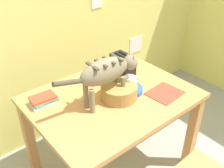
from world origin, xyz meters
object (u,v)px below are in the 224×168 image
object	(u,v)px
cat	(107,72)
saucer_bowl	(129,90)
dining_table	(112,106)
coffee_mug	(130,82)
toaster	(123,65)
book_stack	(43,100)
magazine	(165,93)
wicker_basket	(119,91)

from	to	relation	value
cat	saucer_bowl	distance (m)	0.30
dining_table	coffee_mug	world-z (taller)	coffee_mug
dining_table	cat	bearing A→B (deg)	-153.71
cat	toaster	size ratio (longest dim) A/B	3.25
dining_table	book_stack	distance (m)	0.50
cat	magazine	size ratio (longest dim) A/B	2.70
coffee_mug	toaster	bearing A→B (deg)	60.25
saucer_bowl	wicker_basket	bearing A→B (deg)	-174.64
book_stack	magazine	bearing A→B (deg)	-31.42
dining_table	cat	xyz separation A→B (m)	(-0.07, -0.03, 0.33)
toaster	coffee_mug	bearing A→B (deg)	-119.75
cat	magazine	xyz separation A→B (m)	(0.39, -0.19, -0.24)
cat	saucer_bowl	xyz separation A→B (m)	(0.20, -0.01, -0.22)
coffee_mug	magazine	bearing A→B (deg)	-46.06
saucer_bowl	wicker_basket	xyz separation A→B (m)	(-0.11, -0.01, 0.04)
dining_table	magazine	xyz separation A→B (m)	(0.32, -0.23, 0.10)
magazine	wicker_basket	size ratio (longest dim) A/B	0.92
dining_table	toaster	xyz separation A→B (m)	(0.27, 0.19, 0.18)
dining_table	cat	world-z (taller)	cat
dining_table	coffee_mug	bearing A→B (deg)	-15.99
toaster	saucer_bowl	bearing A→B (deg)	-120.43
cat	book_stack	bearing A→B (deg)	-124.37
toaster	magazine	bearing A→B (deg)	-83.05
book_stack	saucer_bowl	bearing A→B (deg)	-25.55
magazine	saucer_bowl	bearing A→B (deg)	129.99
magazine	wicker_basket	bearing A→B (deg)	144.24
book_stack	toaster	size ratio (longest dim) A/B	0.95
cat	wicker_basket	xyz separation A→B (m)	(0.09, -0.02, -0.18)
magazine	book_stack	world-z (taller)	book_stack
magazine	wicker_basket	xyz separation A→B (m)	(-0.29, 0.18, 0.05)
cat	wicker_basket	size ratio (longest dim) A/B	2.48
coffee_mug	wicker_basket	xyz separation A→B (m)	(-0.11, -0.01, -0.02)
book_stack	dining_table	bearing A→B (deg)	-28.19
dining_table	saucer_bowl	bearing A→B (deg)	-16.40
book_stack	wicker_basket	distance (m)	0.53
saucer_bowl	book_stack	xyz separation A→B (m)	(-0.56, 0.27, 0.01)
book_stack	wicker_basket	world-z (taller)	wicker_basket
toaster	cat	bearing A→B (deg)	-146.66
magazine	book_stack	xyz separation A→B (m)	(-0.75, 0.46, 0.03)
dining_table	magazine	distance (m)	0.40
book_stack	wicker_basket	bearing A→B (deg)	-31.54
book_stack	toaster	xyz separation A→B (m)	(0.70, -0.04, 0.06)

